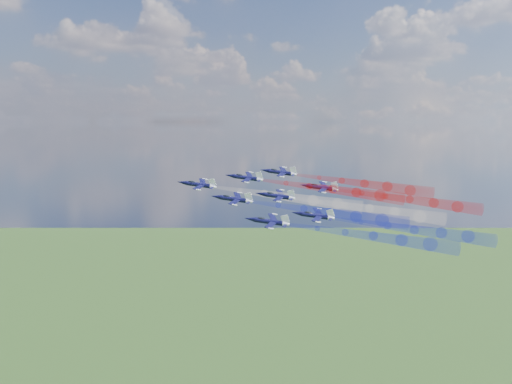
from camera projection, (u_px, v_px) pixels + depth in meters
jet_lead at (198, 185)px, 170.52m from camera, size 14.49×14.36×6.52m
trail_lead at (289, 197)px, 168.42m from camera, size 33.17×28.72×9.54m
jet_inner_left at (234, 199)px, 160.74m from camera, size 14.49×14.36×6.52m
trail_inner_left at (330, 213)px, 158.63m from camera, size 33.17×28.72×9.54m
jet_inner_right at (246, 178)px, 177.58m from camera, size 14.49×14.36×6.52m
trail_inner_right at (333, 190)px, 175.47m from camera, size 33.17×28.72×9.54m
jet_outer_left at (269, 222)px, 149.12m from camera, size 14.49×14.36×6.52m
trail_outer_left at (373, 236)px, 147.01m from camera, size 33.17×28.72×9.54m
jet_center_third at (277, 196)px, 167.84m from camera, size 14.49×14.36×6.52m
trail_center_third at (370, 209)px, 165.73m from camera, size 33.17×28.72×9.54m
jet_outer_right at (280, 172)px, 184.09m from camera, size 14.49×14.36×6.52m
trail_outer_right at (364, 184)px, 181.98m from camera, size 33.17×28.72×9.54m
jet_rear_left at (315, 216)px, 157.63m from camera, size 14.49×14.36×6.52m
trail_rear_left at (414, 230)px, 155.53m from camera, size 33.17×28.72×9.54m
jet_rear_right at (321, 188)px, 176.11m from camera, size 14.49×14.36×6.52m
trail_rear_right at (410, 200)px, 174.01m from camera, size 33.17×28.72×9.54m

